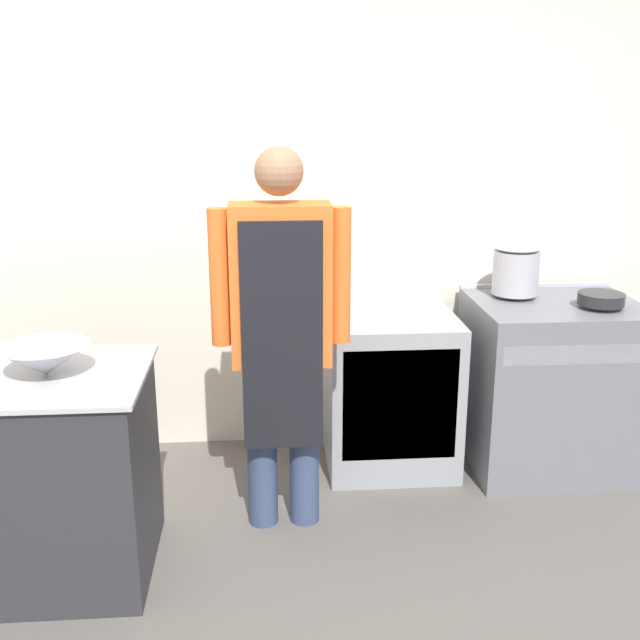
{
  "coord_description": "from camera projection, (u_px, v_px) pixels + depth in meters",
  "views": [
    {
      "loc": [
        -0.2,
        -2.34,
        1.94
      ],
      "look_at": [
        0.06,
        0.98,
        0.97
      ],
      "focal_mm": 42.0,
      "sensor_mm": 36.0,
      "label": 1
    }
  ],
  "objects": [
    {
      "name": "prep_counter",
      "position": [
        19.0,
        476.0,
        3.11
      ],
      "size": [
        1.1,
        0.73,
        0.89
      ],
      "color": "#2D2D33",
      "rests_on": "ground_plane"
    },
    {
      "name": "saute_pan",
      "position": [
        601.0,
        299.0,
        3.82
      ],
      "size": [
        0.23,
        0.23,
        0.06
      ],
      "color": "#262628",
      "rests_on": "stove"
    },
    {
      "name": "stock_pot",
      "position": [
        516.0,
        269.0,
        4.0
      ],
      "size": [
        0.24,
        0.24,
        0.27
      ],
      "color": "#B2B5BC",
      "rests_on": "stove"
    },
    {
      "name": "fridge_unit",
      "position": [
        390.0,
        391.0,
        4.08
      ],
      "size": [
        0.69,
        0.63,
        0.85
      ],
      "color": "#93999E",
      "rests_on": "ground_plane"
    },
    {
      "name": "mixing_bowl",
      "position": [
        45.0,
        360.0,
        2.97
      ],
      "size": [
        0.36,
        0.36,
        0.12
      ],
      "color": "#B2B5BC",
      "rests_on": "prep_counter"
    },
    {
      "name": "wall_back",
      "position": [
        298.0,
        213.0,
        4.14
      ],
      "size": [
        8.0,
        0.05,
        2.7
      ],
      "color": "silver",
      "rests_on": "ground_plane"
    },
    {
      "name": "person_cook",
      "position": [
        281.0,
        321.0,
        3.32
      ],
      "size": [
        0.62,
        0.24,
        1.77
      ],
      "color": "#38476B",
      "rests_on": "ground_plane"
    },
    {
      "name": "stove",
      "position": [
        550.0,
        384.0,
        4.07
      ],
      "size": [
        0.86,
        0.73,
        0.95
      ],
      "color": "slate",
      "rests_on": "ground_plane"
    }
  ]
}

